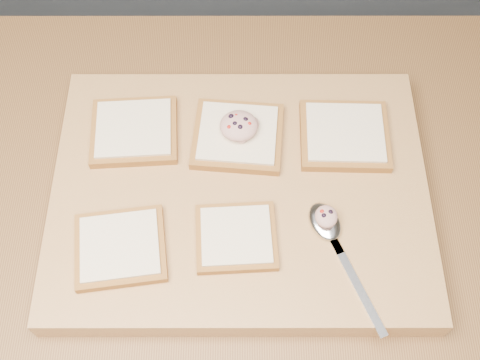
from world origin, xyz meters
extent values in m
plane|color=#515459|center=(0.00, 0.00, 0.00)|extent=(4.00, 4.00, 0.00)
cube|color=slate|center=(0.00, 0.00, 0.42)|extent=(1.90, 0.75, 0.84)
cube|color=brown|center=(0.00, 0.00, 0.87)|extent=(2.00, 0.80, 0.06)
cube|color=tan|center=(0.05, 0.03, 0.92)|extent=(0.54, 0.41, 0.04)
cube|color=brown|center=(-0.11, 0.12, 0.95)|extent=(0.13, 0.12, 0.01)
cube|color=beige|center=(-0.11, 0.12, 0.96)|extent=(0.12, 0.11, 0.00)
cube|color=brown|center=(0.04, 0.11, 0.95)|extent=(0.14, 0.13, 0.01)
cube|color=beige|center=(0.04, 0.11, 0.96)|extent=(0.12, 0.11, 0.00)
cube|color=brown|center=(0.20, 0.11, 0.95)|extent=(0.13, 0.12, 0.01)
cube|color=beige|center=(0.20, 0.11, 0.96)|extent=(0.12, 0.10, 0.00)
cube|color=brown|center=(-0.11, -0.07, 0.95)|extent=(0.13, 0.12, 0.01)
cube|color=beige|center=(-0.11, -0.07, 0.96)|extent=(0.11, 0.11, 0.00)
cube|color=brown|center=(0.04, -0.06, 0.95)|extent=(0.11, 0.10, 0.01)
cube|color=beige|center=(0.04, -0.06, 0.96)|extent=(0.10, 0.09, 0.00)
ellipsoid|color=tan|center=(0.05, 0.11, 0.97)|extent=(0.06, 0.05, 0.03)
sphere|color=black|center=(0.05, 0.11, 0.98)|extent=(0.01, 0.01, 0.01)
sphere|color=black|center=(0.03, 0.12, 0.98)|extent=(0.01, 0.01, 0.01)
sphere|color=black|center=(0.05, 0.10, 0.98)|extent=(0.01, 0.01, 0.01)
sphere|color=black|center=(0.04, 0.11, 0.98)|extent=(0.01, 0.01, 0.01)
sphere|color=#A5140C|center=(0.06, 0.11, 0.98)|extent=(0.01, 0.01, 0.01)
sphere|color=#A5140C|center=(0.04, 0.12, 0.98)|extent=(0.01, 0.01, 0.01)
sphere|color=#A5140C|center=(0.03, 0.10, 0.98)|extent=(0.01, 0.01, 0.01)
ellipsoid|color=silver|center=(0.16, -0.03, 0.95)|extent=(0.06, 0.07, 0.01)
cube|color=silver|center=(0.17, -0.06, 0.94)|extent=(0.03, 0.04, 0.00)
cube|color=silver|center=(0.20, -0.12, 0.94)|extent=(0.07, 0.14, 0.00)
ellipsoid|color=tan|center=(0.16, -0.03, 0.96)|extent=(0.03, 0.03, 0.02)
sphere|color=black|center=(0.17, -0.03, 0.97)|extent=(0.01, 0.01, 0.01)
sphere|color=black|center=(0.16, -0.03, 0.97)|extent=(0.01, 0.01, 0.01)
sphere|color=#A5140C|center=(0.16, -0.03, 0.97)|extent=(0.01, 0.01, 0.01)
camera|label=1|loc=(0.05, -0.39, 1.69)|focal=45.00mm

